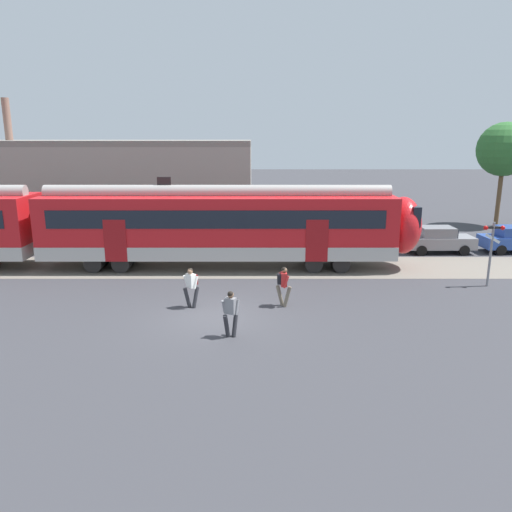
# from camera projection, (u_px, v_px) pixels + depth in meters

# --- Properties ---
(ground_plane) EXTENTS (160.00, 160.00, 0.00)m
(ground_plane) POSITION_uv_depth(u_px,v_px,m) (213.00, 317.00, 19.25)
(ground_plane) COLOR #38383D
(track_bed) EXTENTS (80.00, 4.40, 0.01)m
(track_bed) POSITION_uv_depth(u_px,v_px,m) (11.00, 267.00, 26.33)
(track_bed) COLOR slate
(track_bed) RESTS_ON ground
(pedestrian_white) EXTENTS (0.68, 0.50, 1.67)m
(pedestrian_white) POSITION_uv_depth(u_px,v_px,m) (192.00, 284.00, 20.02)
(pedestrian_white) COLOR #28282D
(pedestrian_white) RESTS_ON ground
(pedestrian_grey) EXTENTS (0.65, 0.56, 1.67)m
(pedestrian_grey) POSITION_uv_depth(u_px,v_px,m) (231.00, 311.00, 17.12)
(pedestrian_grey) COLOR #28282D
(pedestrian_grey) RESTS_ON ground
(pedestrian_red) EXTENTS (0.65, 0.53, 1.67)m
(pedestrian_red) POSITION_uv_depth(u_px,v_px,m) (283.00, 283.00, 20.18)
(pedestrian_red) COLOR #6B6051
(pedestrian_red) RESTS_ON ground
(parked_car_grey) EXTENTS (4.03, 1.81, 1.54)m
(parked_car_grey) POSITION_uv_depth(u_px,v_px,m) (438.00, 240.00, 29.36)
(parked_car_grey) COLOR gray
(parked_car_grey) RESTS_ON ground
(crossing_signal) EXTENTS (0.96, 0.22, 3.00)m
(crossing_signal) POSITION_uv_depth(u_px,v_px,m) (492.00, 244.00, 22.59)
(crossing_signal) COLOR gray
(crossing_signal) RESTS_ON ground
(background_building) EXTENTS (20.73, 5.00, 9.20)m
(background_building) POSITION_uv_depth(u_px,v_px,m) (104.00, 187.00, 34.99)
(background_building) COLOR gray
(background_building) RESTS_ON ground
(street_tree_right) EXTENTS (3.94, 3.94, 7.69)m
(street_tree_right) POSITION_uv_depth(u_px,v_px,m) (505.00, 150.00, 36.61)
(street_tree_right) COLOR brown
(street_tree_right) RESTS_ON ground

